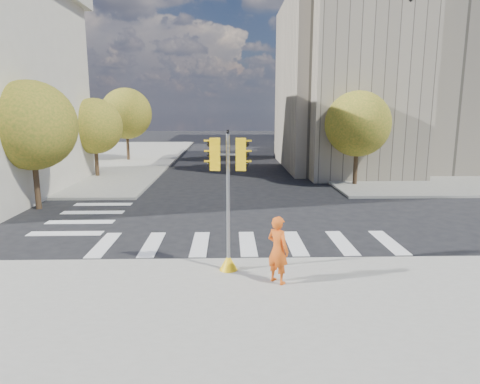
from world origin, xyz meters
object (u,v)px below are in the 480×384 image
at_px(traffic_signal, 228,213).
at_px(photographer, 278,250).
at_px(lamp_near, 349,115).
at_px(lamp_far, 312,113).

relative_size(traffic_signal, photographer, 2.20).
distance_m(lamp_near, traffic_signal, 21.14).
bearing_deg(photographer, traffic_signal, 10.36).
height_order(lamp_near, traffic_signal, lamp_near).
xyz_separation_m(lamp_near, lamp_far, (0.00, 14.00, 0.00)).
relative_size(lamp_far, photographer, 4.16).
distance_m(lamp_far, photographer, 35.01).
distance_m(traffic_signal, photographer, 1.91).
xyz_separation_m(lamp_far, photographer, (-7.43, -34.04, -3.45)).
bearing_deg(lamp_far, traffic_signal, -104.96).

